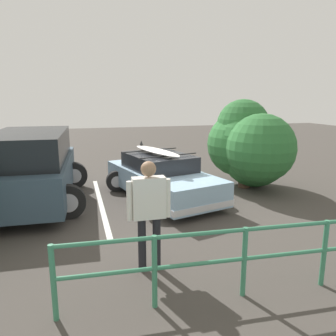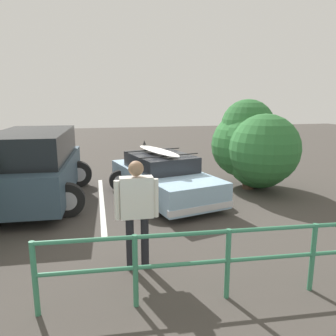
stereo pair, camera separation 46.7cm
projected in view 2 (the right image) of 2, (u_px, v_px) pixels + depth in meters
name	position (u px, v px, depth m)	size (l,w,h in m)	color
ground_plane	(175.00, 198.00, 8.89)	(44.00, 44.00, 0.02)	#423D38
parking_stripe	(102.00, 202.00, 8.56)	(4.68, 0.12, 0.00)	silver
sedan_car	(163.00, 177.00, 8.82)	(2.80, 4.22, 1.46)	#8CADC6
suv_car	(35.00, 166.00, 8.44)	(2.80, 4.62, 1.84)	#334756
person_bystander	(137.00, 206.00, 5.00)	(0.68, 0.23, 1.74)	black
railing_fence	(313.00, 247.00, 4.50)	(7.40, 0.55, 0.99)	#387F5B
bush_near_left	(254.00, 145.00, 9.53)	(2.31, 2.87, 2.63)	#4C3828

